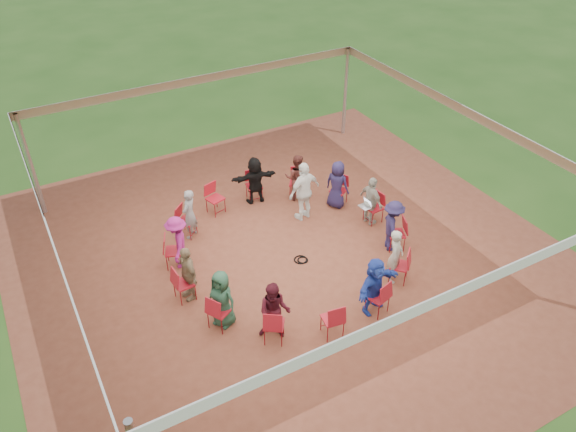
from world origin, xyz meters
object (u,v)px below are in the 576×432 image
chair_0 (374,208)px  chair_10 (333,319)px  person_seated_3 (255,180)px  person_seated_8 (274,311)px  standing_person (304,191)px  person_seated_6 (188,273)px  person_seated_7 (222,299)px  person_seated_5 (178,242)px  person_seated_9 (374,285)px  chair_4 (215,199)px  chair_11 (378,297)px  person_seated_0 (371,201)px  chair_2 (297,183)px  person_seated_10 (395,256)px  chair_9 (274,325)px  laptop (366,204)px  chair_7 (184,284)px  person_seated_2 (297,177)px  chair_8 (219,311)px  chair_12 (399,265)px  cable_coil (301,260)px  person_seated_11 (393,226)px  person_seated_4 (189,214)px  chair_1 (339,190)px  chair_13 (396,234)px  chair_6 (174,251)px  chair_3 (254,186)px  person_seated_1 (337,185)px

chair_0 → chair_10: (-3.20, -2.93, 0.00)m
person_seated_3 → person_seated_8: size_ratio=1.00×
chair_0 → standing_person: bearing=51.5°
chair_0 → person_seated_3: person_seated_3 is taller
person_seated_6 → person_seated_7: 1.18m
person_seated_5 → person_seated_9: bearing=64.3°
chair_4 → chair_10: size_ratio=1.00×
chair_11 → person_seated_0: (1.85, 2.84, 0.26)m
person_seated_6 → standing_person: standing_person is taller
chair_2 → chair_10: same height
person_seated_6 → person_seated_10: same height
chair_9 → chair_10: bearing=12.9°
person_seated_6 → laptop: (5.14, 0.35, -0.05)m
person_seated_3 → person_seated_6: 4.16m
chair_7 → chair_0: bearing=90.0°
person_seated_9 → person_seated_2: bearing=64.3°
chair_8 → person_seated_7: bearing=90.0°
chair_7 → chair_10: bearing=38.6°
chair_8 → person_seated_5: (-0.05, 2.36, 0.26)m
person_seated_6 → person_seated_7: bearing=12.9°
person_seated_2 → person_seated_0: bearing=154.3°
chair_0 → chair_9: size_ratio=1.00×
person_seated_3 → person_seated_0: bearing=141.4°
chair_12 → person_seated_7: bearing=127.6°
chair_0 → person_seated_0: bearing=90.0°
person_seated_2 → cable_coil: bearing=97.5°
person_seated_3 → person_seated_5: (-2.88, -1.64, 0.00)m
chair_0 → person_seated_11: (-0.30, -1.18, 0.26)m
chair_10 → person_seated_9: bearing=18.4°
chair_4 → chair_2: bearing=154.3°
person_seated_4 → person_seated_7: same height
chair_1 → chair_8: same height
chair_7 → chair_9: 2.41m
person_seated_3 → standing_person: 1.59m
chair_7 → person_seated_6: size_ratio=0.64×
cable_coil → laptop: size_ratio=1.10×
chair_7 → chair_11: bearing=51.4°
chair_9 → person_seated_3: size_ratio=0.64×
person_seated_11 → chair_8: bearing=116.3°
standing_person → chair_12: bearing=89.7°
chair_4 → chair_13: same height
chair_11 → chair_12: same height
chair_2 → chair_4: same height
chair_10 → chair_13: (3.01, 1.71, 0.00)m
chair_11 → chair_0: bearing=38.6°
chair_12 → laptop: bearing=32.1°
chair_2 → chair_1: bearing=167.1°
chair_6 → person_seated_11: 5.44m
chair_4 → chair_12: bearing=102.9°
chair_3 → person_seated_1: size_ratio=0.64×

